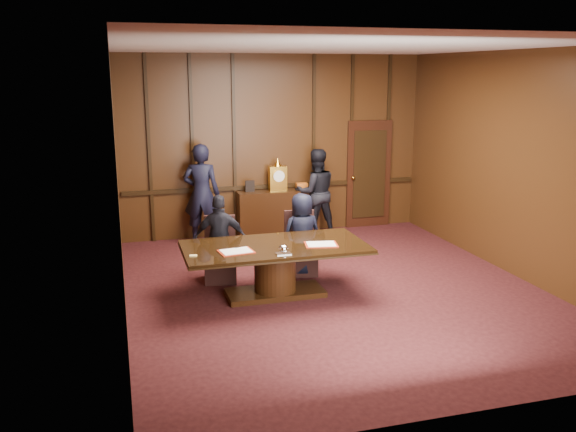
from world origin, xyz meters
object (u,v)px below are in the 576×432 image
at_px(signatory_left, 220,239).
at_px(witness_left, 202,194).
at_px(conference_table, 275,262).
at_px(witness_right, 316,192).
at_px(sideboard, 278,211).
at_px(signatory_right, 302,234).

distance_m(signatory_left, witness_left, 2.29).
relative_size(signatory_left, witness_left, 0.72).
relative_size(conference_table, witness_right, 1.53).
bearing_deg(signatory_left, sideboard, -107.14).
distance_m(sideboard, witness_left, 1.59).
distance_m(signatory_left, signatory_right, 1.30).
bearing_deg(conference_table, witness_left, 101.23).
xyz_separation_m(signatory_right, witness_right, (0.98, 2.27, 0.19)).
height_order(conference_table, witness_left, witness_left).
distance_m(sideboard, signatory_left, 2.89).
bearing_deg(witness_right, signatory_left, 47.17).
height_order(sideboard, witness_left, witness_left).
height_order(sideboard, signatory_left, sideboard).
bearing_deg(witness_right, witness_left, 2.31).
distance_m(signatory_right, witness_right, 2.48).
height_order(signatory_left, signatory_right, signatory_left).
height_order(signatory_right, witness_left, witness_left).
bearing_deg(sideboard, conference_table, -105.58).
bearing_deg(conference_table, witness_right, 62.01).
bearing_deg(signatory_right, sideboard, -101.38).
bearing_deg(sideboard, signatory_right, -95.90).
relative_size(signatory_right, witness_left, 0.70).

